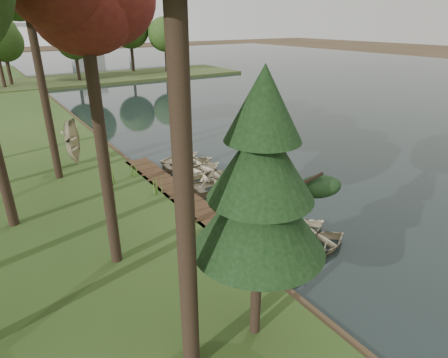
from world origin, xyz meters
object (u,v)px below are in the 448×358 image
rowboat_2 (271,217)px  stored_rowboat (77,160)px  boardwalk (190,205)px  rowboat_0 (319,242)px  rowboat_1 (299,229)px  pine_tree (261,183)px

rowboat_2 → stored_rowboat: (-6.10, 13.25, 0.20)m
boardwalk → rowboat_0: size_ratio=5.06×
rowboat_2 → rowboat_1: bearing=-172.1°
rowboat_2 → stored_rowboat: 14.58m
boardwalk → rowboat_1: size_ratio=4.93×
rowboat_1 → rowboat_2: rowboat_2 is taller
rowboat_2 → boardwalk: bearing=24.8°
stored_rowboat → pine_tree: (1.00, -18.52, 4.83)m
pine_tree → rowboat_2: bearing=46.0°
rowboat_1 → stored_rowboat: stored_rowboat is taller
rowboat_1 → stored_rowboat: 16.18m
pine_tree → rowboat_1: bearing=33.9°
boardwalk → pine_tree: (-2.68, -9.17, 5.31)m
rowboat_0 → boardwalk: bearing=24.7°
rowboat_2 → stored_rowboat: size_ratio=1.16×
boardwalk → pine_tree: bearing=-106.3°
boardwalk → stored_rowboat: stored_rowboat is taller
rowboat_0 → rowboat_2: 2.90m
boardwalk → rowboat_1: (2.84, -5.45, 0.24)m
boardwalk → rowboat_1: rowboat_1 is taller
boardwalk → rowboat_1: 6.15m
rowboat_0 → pine_tree: bearing=116.1°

